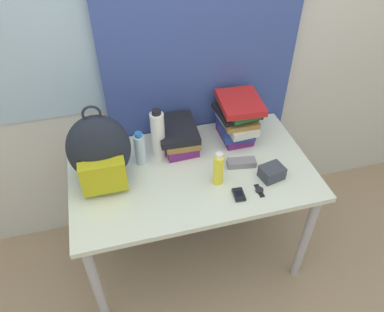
# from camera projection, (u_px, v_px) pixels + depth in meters

# --- Properties ---
(ground_plane) EXTENTS (12.00, 12.00, 0.00)m
(ground_plane) POSITION_uv_depth(u_px,v_px,m) (208.00, 304.00, 2.16)
(ground_plane) COLOR #9E8466
(wall_back) EXTENTS (6.00, 0.06, 2.50)m
(wall_back) POSITION_uv_depth(u_px,v_px,m) (169.00, 39.00, 1.92)
(wall_back) COLOR beige
(wall_back) RESTS_ON ground_plane
(curtain_blue) EXTENTS (1.06, 0.04, 2.50)m
(curtain_blue) POSITION_uv_depth(u_px,v_px,m) (202.00, 40.00, 1.91)
(curtain_blue) COLOR #384C93
(curtain_blue) RESTS_ON ground_plane
(desk) EXTENTS (1.25, 0.73, 0.73)m
(desk) POSITION_uv_depth(u_px,v_px,m) (192.00, 182.00, 2.00)
(desk) COLOR silver
(desk) RESTS_ON ground_plane
(backpack) EXTENTS (0.30, 0.24, 0.43)m
(backpack) POSITION_uv_depth(u_px,v_px,m) (99.00, 152.00, 1.77)
(backpack) COLOR #1E232D
(backpack) RESTS_ON desk
(book_stack_left) EXTENTS (0.22, 0.28, 0.13)m
(book_stack_left) POSITION_uv_depth(u_px,v_px,m) (178.00, 136.00, 2.04)
(book_stack_left) COLOR #6B2370
(book_stack_left) RESTS_ON desk
(book_stack_center) EXTENTS (0.24, 0.30, 0.25)m
(book_stack_center) POSITION_uv_depth(u_px,v_px,m) (237.00, 117.00, 2.06)
(book_stack_center) COLOR #6B2370
(book_stack_center) RESTS_ON desk
(water_bottle) EXTENTS (0.06, 0.06, 0.20)m
(water_bottle) POSITION_uv_depth(u_px,v_px,m) (140.00, 149.00, 1.93)
(water_bottle) COLOR silver
(water_bottle) RESTS_ON desk
(sports_bottle) EXTENTS (0.07, 0.07, 0.29)m
(sports_bottle) POSITION_uv_depth(u_px,v_px,m) (158.00, 135.00, 1.93)
(sports_bottle) COLOR white
(sports_bottle) RESTS_ON desk
(sunscreen_bottle) EXTENTS (0.05, 0.05, 0.19)m
(sunscreen_bottle) POSITION_uv_depth(u_px,v_px,m) (218.00, 169.00, 1.82)
(sunscreen_bottle) COLOR yellow
(sunscreen_bottle) RESTS_ON desk
(cell_phone) EXTENTS (0.06, 0.08, 0.02)m
(cell_phone) POSITION_uv_depth(u_px,v_px,m) (239.00, 195.00, 1.80)
(cell_phone) COLOR black
(cell_phone) RESTS_ON desk
(sunglasses_case) EXTENTS (0.16, 0.08, 0.04)m
(sunglasses_case) POSITION_uv_depth(u_px,v_px,m) (241.00, 163.00, 1.96)
(sunglasses_case) COLOR gray
(sunglasses_case) RESTS_ON desk
(camera_pouch) EXTENTS (0.13, 0.11, 0.07)m
(camera_pouch) POSITION_uv_depth(u_px,v_px,m) (272.00, 172.00, 1.88)
(camera_pouch) COLOR #383D47
(camera_pouch) RESTS_ON desk
(wristwatch) EXTENTS (0.04, 0.09, 0.01)m
(wristwatch) POSITION_uv_depth(u_px,v_px,m) (259.00, 190.00, 1.83)
(wristwatch) COLOR black
(wristwatch) RESTS_ON desk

